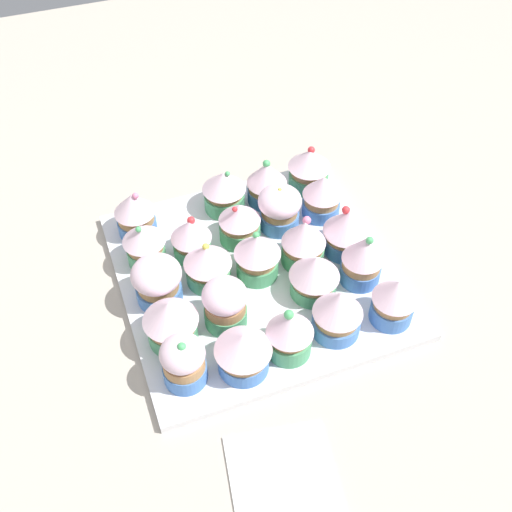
# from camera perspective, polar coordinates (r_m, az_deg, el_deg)

# --- Properties ---
(ground_plane) EXTENTS (1.80, 1.80, 0.03)m
(ground_plane) POSITION_cam_1_polar(r_m,az_deg,el_deg) (0.86, 0.00, -2.55)
(ground_plane) COLOR #B2A899
(baking_tray) EXTENTS (0.36, 0.36, 0.01)m
(baking_tray) POSITION_cam_1_polar(r_m,az_deg,el_deg) (0.84, 0.00, -1.64)
(baking_tray) COLOR silver
(baking_tray) RESTS_ON ground_plane
(cupcake_0) EXTENTS (0.06, 0.06, 0.07)m
(cupcake_0) POSITION_cam_1_polar(r_m,az_deg,el_deg) (0.78, 12.74, -3.98)
(cupcake_0) COLOR #477AC6
(cupcake_0) RESTS_ON baking_tray
(cupcake_1) EXTENTS (0.06, 0.06, 0.08)m
(cupcake_1) POSITION_cam_1_polar(r_m,az_deg,el_deg) (0.81, 9.88, -0.27)
(cupcake_1) COLOR #477AC6
(cupcake_1) RESTS_ON baking_tray
(cupcake_2) EXTENTS (0.07, 0.07, 0.08)m
(cupcake_2) POSITION_cam_1_polar(r_m,az_deg,el_deg) (0.85, 8.47, 2.44)
(cupcake_2) COLOR #477AC6
(cupcake_2) RESTS_ON baking_tray
(cupcake_3) EXTENTS (0.06, 0.06, 0.07)m
(cupcake_3) POSITION_cam_1_polar(r_m,az_deg,el_deg) (0.90, 6.17, 5.63)
(cupcake_3) COLOR #477AC6
(cupcake_3) RESTS_ON baking_tray
(cupcake_4) EXTENTS (0.07, 0.07, 0.07)m
(cupcake_4) POSITION_cam_1_polar(r_m,az_deg,el_deg) (0.95, 4.98, 8.18)
(cupcake_4) COLOR #4C9E6B
(cupcake_4) RESTS_ON baking_tray
(cupcake_5) EXTENTS (0.06, 0.06, 0.07)m
(cupcake_5) POSITION_cam_1_polar(r_m,az_deg,el_deg) (0.76, 7.61, -5.18)
(cupcake_5) COLOR #477AC6
(cupcake_5) RESTS_ON baking_tray
(cupcake_6) EXTENTS (0.07, 0.07, 0.07)m
(cupcake_6) POSITION_cam_1_polar(r_m,az_deg,el_deg) (0.79, 5.46, -1.73)
(cupcake_6) COLOR #4C9E6B
(cupcake_6) RESTS_ON baking_tray
(cupcake_7) EXTENTS (0.06, 0.06, 0.08)m
(cupcake_7) POSITION_cam_1_polar(r_m,az_deg,el_deg) (0.83, 4.45, 1.31)
(cupcake_7) COLOR #4C9E6B
(cupcake_7) RESTS_ON baking_tray
(cupcake_8) EXTENTS (0.06, 0.06, 0.07)m
(cupcake_8) POSITION_cam_1_polar(r_m,az_deg,el_deg) (0.88, 2.21, 4.50)
(cupcake_8) COLOR #477AC6
(cupcake_8) RESTS_ON baking_tray
(cupcake_9) EXTENTS (0.06, 0.06, 0.07)m
(cupcake_9) POSITION_cam_1_polar(r_m,az_deg,el_deg) (0.92, 1.01, 6.91)
(cupcake_9) COLOR #477AC6
(cupcake_9) RESTS_ON baking_tray
(cupcake_10) EXTENTS (0.06, 0.06, 0.08)m
(cupcake_10) POSITION_cam_1_polar(r_m,az_deg,el_deg) (0.73, 3.16, -7.08)
(cupcake_10) COLOR #4C9E6B
(cupcake_10) RESTS_ON baking_tray
(cupcake_11) EXTENTS (0.06, 0.06, 0.07)m
(cupcake_11) POSITION_cam_1_polar(r_m,az_deg,el_deg) (0.81, -0.08, 0.06)
(cupcake_11) COLOR #4C9E6B
(cupcake_11) RESTS_ON baking_tray
(cupcake_12) EXTENTS (0.06, 0.06, 0.07)m
(cupcake_12) POSITION_cam_1_polar(r_m,az_deg,el_deg) (0.86, -1.79, 3.12)
(cupcake_12) COLOR #4C9E6B
(cupcake_12) RESTS_ON baking_tray
(cupcake_13) EXTENTS (0.06, 0.06, 0.07)m
(cupcake_13) POSITION_cam_1_polar(r_m,az_deg,el_deg) (0.91, -2.75, 6.19)
(cupcake_13) COLOR #4C9E6B
(cupcake_13) RESTS_ON baking_tray
(cupcake_14) EXTENTS (0.07, 0.07, 0.07)m
(cupcake_14) POSITION_cam_1_polar(r_m,az_deg,el_deg) (0.72, -1.20, -8.81)
(cupcake_14) COLOR #477AC6
(cupcake_14) RESTS_ON baking_tray
(cupcake_15) EXTENTS (0.06, 0.06, 0.07)m
(cupcake_15) POSITION_cam_1_polar(r_m,az_deg,el_deg) (0.76, -2.89, -4.43)
(cupcake_15) COLOR #4C9E6B
(cupcake_15) RESTS_ON baking_tray
(cupcake_16) EXTENTS (0.06, 0.06, 0.07)m
(cupcake_16) POSITION_cam_1_polar(r_m,az_deg,el_deg) (0.81, -4.51, -0.73)
(cupcake_16) COLOR #4C9E6B
(cupcake_16) RESTS_ON baking_tray
(cupcake_17) EXTENTS (0.06, 0.06, 0.07)m
(cupcake_17) POSITION_cam_1_polar(r_m,az_deg,el_deg) (0.84, -6.05, 1.70)
(cupcake_17) COLOR #4C9E6B
(cupcake_17) RESTS_ON baking_tray
(cupcake_18) EXTENTS (0.05, 0.05, 0.07)m
(cupcake_18) POSITION_cam_1_polar(r_m,az_deg,el_deg) (0.72, -6.76, -9.69)
(cupcake_18) COLOR #477AC6
(cupcake_18) RESTS_ON baking_tray
(cupcake_19) EXTENTS (0.07, 0.07, 0.07)m
(cupcake_19) POSITION_cam_1_polar(r_m,az_deg,el_deg) (0.75, -7.94, -5.96)
(cupcake_19) COLOR #4C9E6B
(cupcake_19) RESTS_ON baking_tray
(cupcake_20) EXTENTS (0.07, 0.07, 0.07)m
(cupcake_20) POSITION_cam_1_polar(r_m,az_deg,el_deg) (0.79, -9.18, -2.21)
(cupcake_20) COLOR #477AC6
(cupcake_20) RESTS_ON baking_tray
(cupcake_21) EXTENTS (0.06, 0.06, 0.07)m
(cupcake_21) POSITION_cam_1_polar(r_m,az_deg,el_deg) (0.84, -10.34, 1.21)
(cupcake_21) COLOR #4C9E6B
(cupcake_21) RESTS_ON baking_tray
(cupcake_22) EXTENTS (0.06, 0.06, 0.08)m
(cupcake_22) POSITION_cam_1_polar(r_m,az_deg,el_deg) (0.88, -11.19, 3.93)
(cupcake_22) COLOR #477AC6
(cupcake_22) RESTS_ON baking_tray
(napkin) EXTENTS (0.15, 0.13, 0.01)m
(napkin) POSITION_cam_1_polar(r_m,az_deg,el_deg) (0.69, 2.62, -20.46)
(napkin) COLOR white
(napkin) RESTS_ON ground_plane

